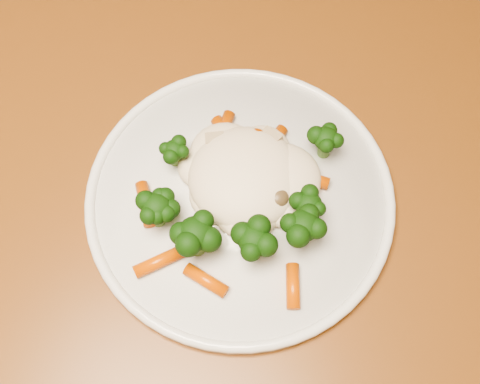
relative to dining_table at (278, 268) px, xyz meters
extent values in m
plane|color=brown|center=(-0.18, 0.21, -0.66)|extent=(3.00, 3.00, 0.00)
cube|color=brown|center=(0.00, 0.00, 0.07)|extent=(1.43, 1.08, 0.04)
cube|color=brown|center=(-0.51, 0.47, -0.31)|extent=(0.07, 0.07, 0.71)
cylinder|color=white|center=(-0.05, 0.02, 0.09)|extent=(0.29, 0.29, 0.01)
ellipsoid|color=#FFECCB|center=(-0.05, 0.04, 0.12)|extent=(0.12, 0.11, 0.05)
ellipsoid|color=black|center=(-0.11, -0.02, 0.12)|extent=(0.04, 0.04, 0.04)
ellipsoid|color=black|center=(-0.07, -0.04, 0.12)|extent=(0.05, 0.05, 0.04)
ellipsoid|color=black|center=(-0.02, -0.03, 0.12)|extent=(0.05, 0.05, 0.04)
ellipsoid|color=black|center=(0.01, 0.00, 0.12)|extent=(0.05, 0.05, 0.04)
ellipsoid|color=black|center=(0.01, 0.02, 0.12)|extent=(0.04, 0.04, 0.04)
ellipsoid|color=black|center=(0.01, 0.09, 0.12)|extent=(0.04, 0.04, 0.03)
ellipsoid|color=black|center=(-0.12, 0.04, 0.12)|extent=(0.03, 0.03, 0.03)
ellipsoid|color=black|center=(-0.11, -0.02, 0.12)|extent=(0.04, 0.04, 0.04)
cylinder|color=#E95E05|center=(-0.08, 0.08, 0.11)|extent=(0.05, 0.04, 0.01)
cylinder|color=#E95E05|center=(-0.04, 0.08, 0.11)|extent=(0.02, 0.04, 0.01)
cylinder|color=#E95E05|center=(0.00, 0.06, 0.11)|extent=(0.04, 0.01, 0.01)
cylinder|color=#E95E05|center=(-0.13, -0.02, 0.11)|extent=(0.03, 0.04, 0.01)
cylinder|color=#E95E05|center=(-0.10, -0.06, 0.11)|extent=(0.04, 0.04, 0.01)
cylinder|color=#E95E05|center=(-0.05, -0.07, 0.11)|extent=(0.04, 0.02, 0.01)
cylinder|color=#E95E05|center=(0.02, -0.05, 0.11)|extent=(0.02, 0.04, 0.01)
cylinder|color=#E95E05|center=(-0.03, 0.04, 0.12)|extent=(0.03, 0.05, 0.01)
cylinder|color=#E95E05|center=(-0.05, 0.06, 0.12)|extent=(0.01, 0.04, 0.01)
cylinder|color=#E95E05|center=(-0.09, 0.08, 0.11)|extent=(0.01, 0.05, 0.01)
ellipsoid|color=brown|center=(-0.04, 0.03, 0.12)|extent=(0.03, 0.03, 0.02)
ellipsoid|color=brown|center=(-0.02, 0.02, 0.12)|extent=(0.02, 0.02, 0.02)
ellipsoid|color=brown|center=(-0.07, 0.03, 0.12)|extent=(0.03, 0.03, 0.02)
cube|color=tan|center=(-0.06, 0.07, 0.12)|extent=(0.03, 0.02, 0.01)
cube|color=tan|center=(-0.04, 0.08, 0.12)|extent=(0.02, 0.02, 0.01)
cube|color=tan|center=(-0.09, 0.06, 0.12)|extent=(0.02, 0.02, 0.01)
camera|label=1|loc=(0.03, -0.20, 0.61)|focal=45.00mm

